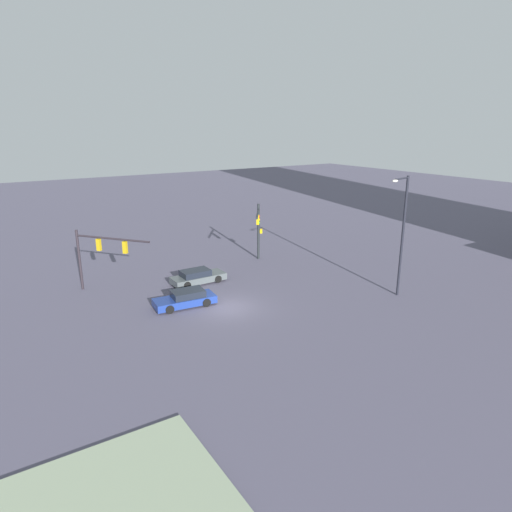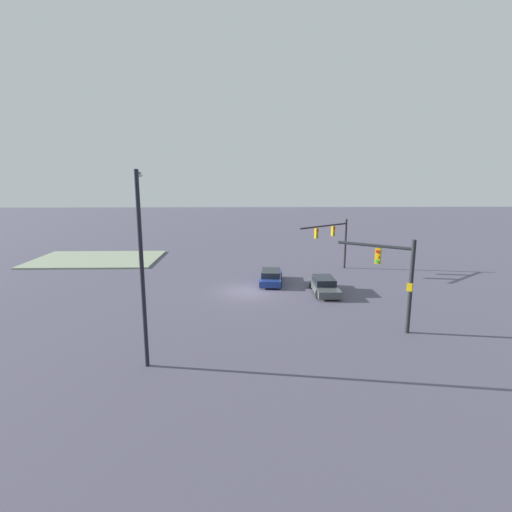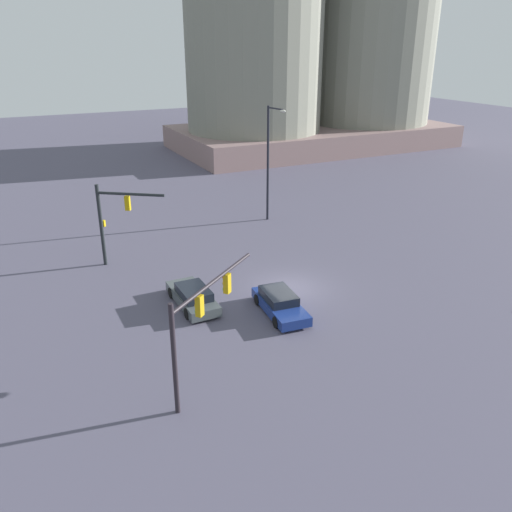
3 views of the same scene
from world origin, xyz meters
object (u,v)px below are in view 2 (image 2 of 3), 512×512
at_px(traffic_signal_opposite_side, 333,235).
at_px(sedan_car_approaching, 324,286).
at_px(traffic_signal_near_corner, 397,272).
at_px(streetlamp_curved_arm, 142,258).
at_px(sedan_car_waiting_far, 271,277).

distance_m(traffic_signal_opposite_side, sedan_car_approaching, 8.31).
relative_size(traffic_signal_near_corner, traffic_signal_opposite_side, 1.04).
distance_m(streetlamp_curved_arm, sedan_car_approaching, 17.09).
relative_size(streetlamp_curved_arm, sedan_car_approaching, 2.03).
xyz_separation_m(streetlamp_curved_arm, sedan_car_waiting_far, (-7.07, -14.96, -4.79)).
bearing_deg(traffic_signal_near_corner, traffic_signal_opposite_side, -53.61).
distance_m(traffic_signal_near_corner, streetlamp_curved_arm, 14.50).
bearing_deg(traffic_signal_near_corner, sedan_car_approaching, -36.68).
relative_size(streetlamp_curved_arm, sedan_car_waiting_far, 2.01).
height_order(traffic_signal_opposite_side, streetlamp_curved_arm, streetlamp_curved_arm).
bearing_deg(streetlamp_curved_arm, sedan_car_waiting_far, -35.69).
relative_size(traffic_signal_near_corner, streetlamp_curved_arm, 0.59).
relative_size(traffic_signal_near_corner, sedan_car_waiting_far, 1.19).
bearing_deg(sedan_car_waiting_far, traffic_signal_near_corner, -142.67).
bearing_deg(streetlamp_curved_arm, traffic_signal_opposite_side, -45.00).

